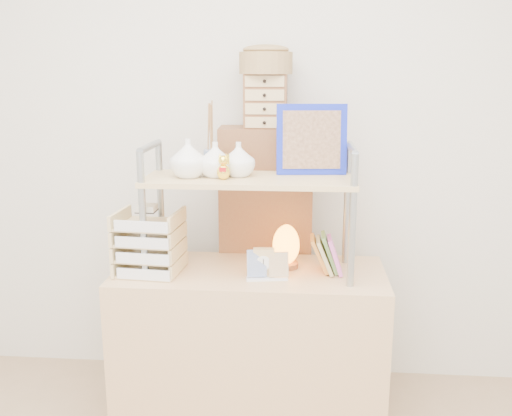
{
  "coord_description": "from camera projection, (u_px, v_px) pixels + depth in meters",
  "views": [
    {
      "loc": [
        0.23,
        -1.19,
        1.62
      ],
      "look_at": [
        0.03,
        1.2,
        1.04
      ],
      "focal_mm": 40.0,
      "sensor_mm": 36.0,
      "label": 1
    }
  ],
  "objects": [
    {
      "name": "room_shell",
      "position": [
        221.0,
        41.0,
        1.53
      ],
      "size": [
        3.42,
        3.41,
        2.61
      ],
      "color": "silver",
      "rests_on": "ground"
    },
    {
      "name": "desk",
      "position": [
        250.0,
        348.0,
        2.62
      ],
      "size": [
        1.2,
        0.5,
        0.75
      ],
      "primitive_type": "cube",
      "color": "tan",
      "rests_on": "ground"
    },
    {
      "name": "cabinet",
      "position": [
        265.0,
        260.0,
        2.91
      ],
      "size": [
        0.46,
        0.27,
        1.35
      ],
      "primitive_type": "cube",
      "rotation": [
        0.0,
        0.0,
        0.06
      ],
      "color": "brown",
      "rests_on": "ground"
    },
    {
      "name": "hutch",
      "position": [
        242.0,
        173.0,
        2.44
      ],
      "size": [
        0.9,
        0.34,
        0.73
      ],
      "color": "#929AA0",
      "rests_on": "desk"
    },
    {
      "name": "letter_tray",
      "position": [
        149.0,
        246.0,
        2.48
      ],
      "size": [
        0.27,
        0.26,
        0.31
      ],
      "color": "#DFBE86",
      "rests_on": "desk"
    },
    {
      "name": "salt_lamp",
      "position": [
        286.0,
        246.0,
        2.55
      ],
      "size": [
        0.13,
        0.12,
        0.2
      ],
      "color": "brown",
      "rests_on": "desk"
    },
    {
      "name": "desk_clock",
      "position": [
        264.0,
        263.0,
        2.44
      ],
      "size": [
        0.09,
        0.04,
        0.13
      ],
      "color": "tan",
      "rests_on": "desk"
    },
    {
      "name": "postcard_stand",
      "position": [
        267.0,
        271.0,
        2.42
      ],
      "size": [
        0.18,
        0.08,
        0.13
      ],
      "color": "white",
      "rests_on": "desk"
    },
    {
      "name": "drawer_chest",
      "position": [
        266.0,
        101.0,
        2.7
      ],
      "size": [
        0.2,
        0.16,
        0.25
      ],
      "color": "brown",
      "rests_on": "cabinet"
    },
    {
      "name": "woven_basket",
      "position": [
        266.0,
        63.0,
        2.66
      ],
      "size": [
        0.25,
        0.25,
        0.1
      ],
      "primitive_type": "cylinder",
      "color": "olive",
      "rests_on": "drawer_chest"
    }
  ]
}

